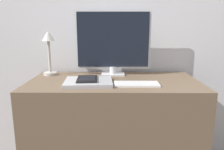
{
  "coord_description": "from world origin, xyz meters",
  "views": [
    {
      "loc": [
        0.0,
        -1.19,
        1.08
      ],
      "look_at": [
        -0.01,
        0.13,
        0.8
      ],
      "focal_mm": 35.0,
      "sensor_mm": 36.0,
      "label": 1
    }
  ],
  "objects": [
    {
      "name": "pen",
      "position": [
        -0.04,
        0.11,
        0.74
      ],
      "size": [
        0.14,
        0.03,
        0.01
      ],
      "color": "black",
      "rests_on": "desk"
    },
    {
      "name": "ereader",
      "position": [
        -0.17,
        0.16,
        0.76
      ],
      "size": [
        0.14,
        0.19,
        0.01
      ],
      "color": "black",
      "rests_on": "laptop"
    },
    {
      "name": "laptop",
      "position": [
        -0.16,
        0.14,
        0.75
      ],
      "size": [
        0.31,
        0.26,
        0.02
      ],
      "color": "#A3A3A8",
      "rests_on": "desk"
    },
    {
      "name": "wall_back",
      "position": [
        0.0,
        0.58,
        1.2
      ],
      "size": [
        3.6,
        0.05,
        2.4
      ],
      "color": "silver",
      "rests_on": "ground_plane"
    },
    {
      "name": "monitor",
      "position": [
        -0.01,
        0.41,
        0.98
      ],
      "size": [
        0.55,
        0.11,
        0.47
      ],
      "color": "silver",
      "rests_on": "desk"
    },
    {
      "name": "keyboard",
      "position": [
        0.14,
        0.12,
        0.74
      ],
      "size": [
        0.28,
        0.12,
        0.01
      ],
      "color": "silver",
      "rests_on": "desk"
    },
    {
      "name": "desk_lamp",
      "position": [
        -0.47,
        0.4,
        0.95
      ],
      "size": [
        0.1,
        0.1,
        0.32
      ],
      "color": "#BCB7AD",
      "rests_on": "desk"
    },
    {
      "name": "desk",
      "position": [
        0.0,
        0.23,
        0.37
      ],
      "size": [
        1.13,
        0.57,
        0.74
      ],
      "color": "brown",
      "rests_on": "ground_plane"
    }
  ]
}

